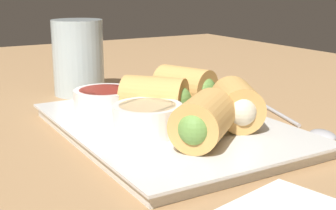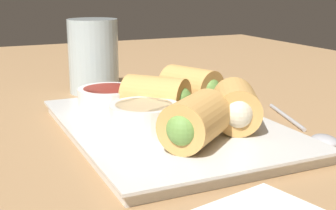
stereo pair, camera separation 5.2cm
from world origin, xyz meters
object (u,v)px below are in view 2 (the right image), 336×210
(dipping_bowl_near, at_px, (144,117))
(drinking_glass, at_px, (94,56))
(spoon, at_px, (316,135))
(dipping_bowl_far, at_px, (109,99))
(serving_plate, at_px, (168,128))

(dipping_bowl_near, bearing_deg, drinking_glass, -5.05)
(spoon, height_order, drinking_glass, drinking_glass)
(dipping_bowl_far, height_order, drinking_glass, drinking_glass)
(dipping_bowl_near, distance_m, dipping_bowl_far, 0.09)
(dipping_bowl_far, xyz_separation_m, drinking_glass, (0.18, -0.03, 0.03))
(drinking_glass, bearing_deg, spoon, -155.14)
(dipping_bowl_near, relative_size, spoon, 0.41)
(serving_plate, distance_m, drinking_glass, 0.25)
(dipping_bowl_far, relative_size, spoon, 0.41)
(dipping_bowl_near, bearing_deg, spoon, -109.57)
(dipping_bowl_far, bearing_deg, serving_plate, -143.89)
(spoon, bearing_deg, serving_plate, 57.97)
(dipping_bowl_near, height_order, spoon, dipping_bowl_near)
(dipping_bowl_far, height_order, spoon, dipping_bowl_far)
(serving_plate, bearing_deg, drinking_glass, 3.49)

